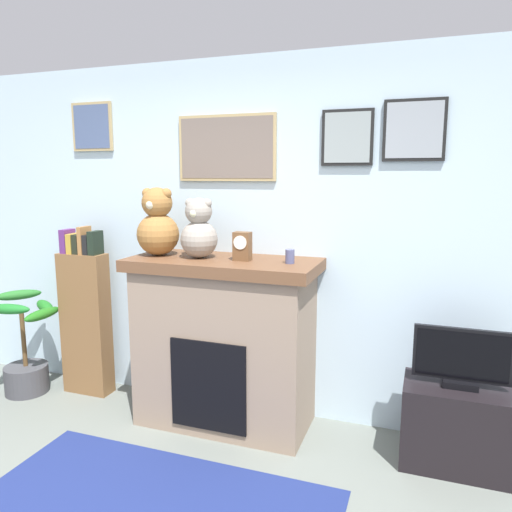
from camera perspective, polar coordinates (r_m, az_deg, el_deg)
The scene contains 11 objects.
back_wall at distance 3.65m, azimuth -1.27°, elevation 2.12°, with size 5.20×0.15×2.60m.
fireplace at distance 3.51m, azimuth -3.71°, elevation -9.94°, with size 1.32×0.62×1.20m.
bookshelf at distance 4.21m, azimuth -19.35°, elevation -6.76°, with size 0.40×0.16×1.38m.
potted_plant at distance 4.47m, azimuth -25.46°, elevation -10.30°, with size 0.59×0.58×0.83m.
tv_stand at distance 3.39m, azimuth 22.47°, elevation -17.90°, with size 0.65×0.40×0.52m, color black.
television at distance 3.22m, azimuth 22.97°, elevation -11.06°, with size 0.56×0.14×0.36m.
area_rug at distance 3.04m, azimuth -11.55°, elevation -26.43°, with size 1.98×0.91×0.01m, color navy.
candle_jar at distance 3.18m, azimuth 4.00°, elevation -0.06°, with size 0.06×0.06×0.09m, color #4C517A.
mantel_clock at distance 3.27m, azimuth -1.62°, elevation 1.16°, with size 0.11×0.09×0.19m.
teddy_bear_cream at distance 3.54m, azimuth -11.45°, elevation 3.58°, with size 0.30×0.30×0.49m.
teddy_bear_tan at distance 3.39m, azimuth -6.70°, elevation 2.93°, with size 0.26×0.26×0.42m.
Camera 1 is at (1.29, -1.38, 1.78)m, focal length 34.13 mm.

